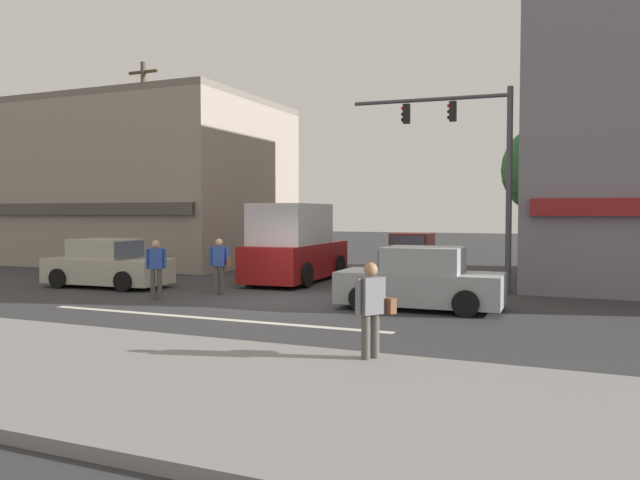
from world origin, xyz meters
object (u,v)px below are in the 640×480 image
at_px(sedan_waiting_far, 420,281).
at_px(pedestrian_far_side, 220,263).
at_px(pedestrian_foreground_with_bag, 372,308).
at_px(sedan_crossing_rightbound, 107,265).
at_px(utility_pole_near_left, 145,164).
at_px(traffic_light_mast, 476,156).
at_px(street_tree, 548,170).
at_px(pedestrian_mid_crossing, 156,266).
at_px(sedan_crossing_leftbound, 412,254).
at_px(box_truck_crossing_center, 295,246).

relative_size(sedan_waiting_far, pedestrian_far_side, 2.49).
height_order(sedan_waiting_far, pedestrian_foreground_with_bag, pedestrian_foreground_with_bag).
bearing_deg(pedestrian_foreground_with_bag, sedan_crossing_rightbound, 149.26).
distance_m(utility_pole_near_left, sedan_waiting_far, 14.33).
xyz_separation_m(traffic_light_mast, sedan_waiting_far, (-0.71, -3.94, -3.46)).
bearing_deg(utility_pole_near_left, pedestrian_far_side, -36.05).
relative_size(street_tree, sedan_waiting_far, 1.29).
relative_size(sedan_crossing_rightbound, pedestrian_far_side, 2.50).
height_order(pedestrian_mid_crossing, pedestrian_far_side, same).
relative_size(sedan_crossing_leftbound, pedestrian_foreground_with_bag, 2.49).
height_order(box_truck_crossing_center, pedestrian_foreground_with_bag, box_truck_crossing_center).
distance_m(sedan_crossing_leftbound, pedestrian_far_side, 10.29).
bearing_deg(box_truck_crossing_center, sedan_waiting_far, -38.03).
xyz_separation_m(box_truck_crossing_center, sedan_waiting_far, (5.61, -4.39, -0.54)).
bearing_deg(sedan_waiting_far, pedestrian_mid_crossing, -170.67).
xyz_separation_m(box_truck_crossing_center, pedestrian_foreground_with_bag, (6.39, -10.60, -0.30)).
bearing_deg(pedestrian_mid_crossing, pedestrian_foreground_with_bag, -31.94).
relative_size(box_truck_crossing_center, sedan_waiting_far, 1.37).
distance_m(sedan_crossing_rightbound, pedestrian_mid_crossing, 3.77).
bearing_deg(pedestrian_mid_crossing, sedan_waiting_far, 9.33).
relative_size(pedestrian_mid_crossing, pedestrian_far_side, 1.00).
relative_size(street_tree, sedan_crossing_rightbound, 1.28).
bearing_deg(sedan_crossing_rightbound, traffic_light_mast, 16.66).
bearing_deg(box_truck_crossing_center, sedan_crossing_rightbound, -142.45).
height_order(sedan_waiting_far, pedestrian_mid_crossing, pedestrian_mid_crossing).
bearing_deg(utility_pole_near_left, sedan_crossing_leftbound, 26.42).
height_order(utility_pole_near_left, pedestrian_far_side, utility_pole_near_left).
bearing_deg(traffic_light_mast, sedan_waiting_far, -100.16).
xyz_separation_m(utility_pole_near_left, pedestrian_far_side, (6.63, -4.83, -3.47)).
distance_m(sedan_crossing_leftbound, pedestrian_foreground_with_bag, 16.78).
relative_size(box_truck_crossing_center, sedan_crossing_rightbound, 1.37).
height_order(traffic_light_mast, box_truck_crossing_center, traffic_light_mast).
xyz_separation_m(street_tree, sedan_crossing_rightbound, (-13.26, -5.72, -3.12)).
bearing_deg(pedestrian_far_side, pedestrian_foreground_with_bag, -43.53).
distance_m(street_tree, box_truck_crossing_center, 8.87).
bearing_deg(street_tree, pedestrian_foreground_with_bag, -98.55).
bearing_deg(pedestrian_far_side, pedestrian_mid_crossing, -124.19).
xyz_separation_m(sedan_waiting_far, pedestrian_far_side, (-6.18, 0.40, 0.24)).
bearing_deg(sedan_waiting_far, box_truck_crossing_center, 141.97).
bearing_deg(utility_pole_near_left, box_truck_crossing_center, -6.66).
distance_m(street_tree, pedestrian_mid_crossing, 12.75).
distance_m(street_tree, pedestrian_far_side, 11.00).
bearing_deg(sedan_crossing_leftbound, utility_pole_near_left, -153.58).
relative_size(street_tree, pedestrian_far_side, 3.21).
bearing_deg(sedan_crossing_rightbound, sedan_waiting_far, -3.01).
bearing_deg(traffic_light_mast, sedan_crossing_rightbound, -163.34).
height_order(sedan_waiting_far, pedestrian_far_side, pedestrian_far_side).
xyz_separation_m(utility_pole_near_left, sedan_crossing_rightbound, (2.21, -4.67, -3.71)).
bearing_deg(sedan_crossing_leftbound, sedan_waiting_far, -74.02).
xyz_separation_m(sedan_waiting_far, pedestrian_mid_crossing, (-7.27, -1.19, 0.24)).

